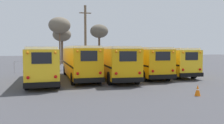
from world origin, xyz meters
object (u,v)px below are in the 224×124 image
at_px(school_bus_4, 166,60).
at_px(traffic_cone, 198,90).
at_px(bare_tree_2, 60,26).
at_px(utility_pole, 85,36).
at_px(school_bus_0, 43,63).
at_px(bare_tree_1, 99,32).
at_px(school_bus_3, 141,60).
at_px(bare_tree_0, 62,35).
at_px(school_bus_2, 113,61).
at_px(school_bus_1, 79,61).

relative_size(school_bus_4, traffic_cone, 14.43).
relative_size(school_bus_4, bare_tree_2, 1.15).
distance_m(utility_pole, bare_tree_2, 9.38).
distance_m(school_bus_0, bare_tree_2, 21.84).
distance_m(school_bus_0, bare_tree_1, 24.18).
bearing_deg(school_bus_3, bare_tree_0, 109.35).
relative_size(school_bus_0, utility_pole, 1.13).
distance_m(school_bus_3, bare_tree_2, 21.87).
distance_m(school_bus_2, school_bus_3, 3.47).
distance_m(utility_pole, bare_tree_0, 11.73).
bearing_deg(school_bus_1, utility_pole, 80.21).
distance_m(school_bus_1, school_bus_4, 9.94).
distance_m(bare_tree_2, traffic_cone, 31.51).
distance_m(utility_pole, traffic_cone, 22.29).
xyz_separation_m(school_bus_0, bare_tree_0, (2.01, 24.03, 3.99)).
bearing_deg(school_bus_4, school_bus_3, -169.98).
distance_m(utility_pole, bare_tree_1, 9.98).
bearing_deg(school_bus_0, traffic_cone, -41.57).
height_order(school_bus_0, school_bus_3, school_bus_0).
bearing_deg(school_bus_4, traffic_cone, -107.95).
bearing_deg(traffic_cone, bare_tree_1, 91.11).
xyz_separation_m(utility_pole, bare_tree_0, (-3.29, 11.22, 0.83)).
bearing_deg(bare_tree_1, bare_tree_2, -173.59).
bearing_deg(school_bus_2, bare_tree_2, 103.73).
height_order(school_bus_0, bare_tree_2, bare_tree_2).
distance_m(school_bus_0, school_bus_2, 6.61).
distance_m(school_bus_3, school_bus_4, 3.35).
bearing_deg(traffic_cone, bare_tree_0, 103.24).
bearing_deg(school_bus_1, school_bus_3, 4.03).
xyz_separation_m(school_bus_1, school_bus_2, (3.29, -0.61, -0.01)).
xyz_separation_m(bare_tree_0, traffic_cone, (7.67, -32.62, -5.31)).
height_order(bare_tree_2, traffic_cone, bare_tree_2).
height_order(school_bus_2, school_bus_3, school_bus_2).
bearing_deg(school_bus_3, school_bus_1, -175.97).
distance_m(bare_tree_0, traffic_cone, 33.92).
relative_size(school_bus_1, bare_tree_1, 1.35).
relative_size(school_bus_1, school_bus_2, 0.98).
bearing_deg(school_bus_2, school_bus_0, -175.37).
distance_m(school_bus_4, traffic_cone, 11.41).
relative_size(utility_pole, bare_tree_1, 1.22).
bearing_deg(bare_tree_1, traffic_cone, -88.89).
xyz_separation_m(school_bus_4, bare_tree_1, (-4.08, 19.72, 4.67)).
height_order(bare_tree_1, bare_tree_2, bare_tree_2).
xyz_separation_m(school_bus_1, bare_tree_1, (5.80, 20.77, 4.59)).
bearing_deg(bare_tree_2, school_bus_0, -94.26).
distance_m(bare_tree_1, traffic_cone, 31.09).
height_order(utility_pole, bare_tree_0, utility_pole).
height_order(school_bus_2, school_bus_4, school_bus_2).
relative_size(school_bus_1, utility_pole, 1.10).
bearing_deg(utility_pole, school_bus_0, -112.51).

